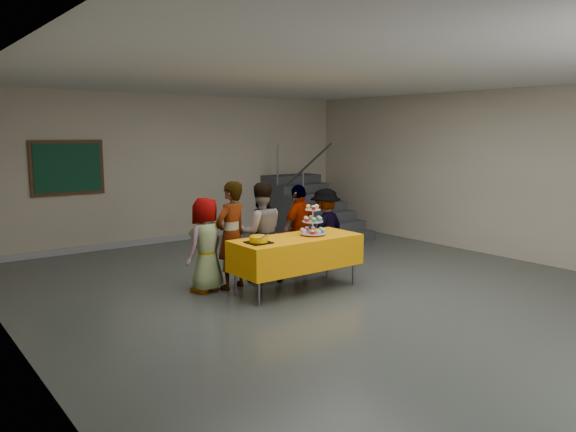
{
  "coord_description": "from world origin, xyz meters",
  "views": [
    {
      "loc": [
        -5.1,
        -5.59,
        2.25
      ],
      "look_at": [
        -0.33,
        0.77,
        1.05
      ],
      "focal_mm": 35.0,
      "sensor_mm": 36.0,
      "label": 1
    }
  ],
  "objects_px": {
    "cupcake_stand": "(313,224)",
    "schoolchild_e": "(325,229)",
    "schoolchild_a": "(206,245)",
    "staircase": "(306,211)",
    "schoolchild_c": "(260,233)",
    "noticeboard": "(68,168)",
    "schoolchild_b": "(231,235)",
    "schoolchild_d": "(300,229)",
    "bake_table": "(296,252)",
    "bear_cake": "(259,239)"
  },
  "relations": [
    {
      "from": "schoolchild_c",
      "to": "staircase",
      "type": "bearing_deg",
      "value": -119.41
    },
    {
      "from": "schoolchild_d",
      "to": "bear_cake",
      "type": "bearing_deg",
      "value": 13.85
    },
    {
      "from": "schoolchild_a",
      "to": "schoolchild_d",
      "type": "bearing_deg",
      "value": 157.29
    },
    {
      "from": "schoolchild_c",
      "to": "schoolchild_a",
      "type": "bearing_deg",
      "value": 16.39
    },
    {
      "from": "cupcake_stand",
      "to": "schoolchild_b",
      "type": "distance_m",
      "value": 1.18
    },
    {
      "from": "schoolchild_e",
      "to": "bake_table",
      "type": "bearing_deg",
      "value": 17.54
    },
    {
      "from": "schoolchild_a",
      "to": "bear_cake",
      "type": "bearing_deg",
      "value": 93.5
    },
    {
      "from": "schoolchild_b",
      "to": "staircase",
      "type": "distance_m",
      "value": 4.72
    },
    {
      "from": "schoolchild_a",
      "to": "schoolchild_e",
      "type": "bearing_deg",
      "value": 157.11
    },
    {
      "from": "bake_table",
      "to": "schoolchild_c",
      "type": "bearing_deg",
      "value": 101.16
    },
    {
      "from": "bake_table",
      "to": "schoolchild_e",
      "type": "relative_size",
      "value": 1.41
    },
    {
      "from": "cupcake_stand",
      "to": "schoolchild_d",
      "type": "relative_size",
      "value": 0.31
    },
    {
      "from": "schoolchild_d",
      "to": "schoolchild_e",
      "type": "relative_size",
      "value": 1.07
    },
    {
      "from": "schoolchild_c",
      "to": "noticeboard",
      "type": "bearing_deg",
      "value": -46.29
    },
    {
      "from": "cupcake_stand",
      "to": "bear_cake",
      "type": "xyz_separation_m",
      "value": [
        -0.95,
        -0.02,
        -0.11
      ]
    },
    {
      "from": "bake_table",
      "to": "staircase",
      "type": "relative_size",
      "value": 0.78
    },
    {
      "from": "cupcake_stand",
      "to": "noticeboard",
      "type": "bearing_deg",
      "value": 116.09
    },
    {
      "from": "cupcake_stand",
      "to": "bear_cake",
      "type": "bearing_deg",
      "value": -178.72
    },
    {
      "from": "bake_table",
      "to": "staircase",
      "type": "height_order",
      "value": "staircase"
    },
    {
      "from": "noticeboard",
      "to": "schoolchild_e",
      "type": "bearing_deg",
      "value": -50.3
    },
    {
      "from": "cupcake_stand",
      "to": "schoolchild_e",
      "type": "height_order",
      "value": "schoolchild_e"
    },
    {
      "from": "schoolchild_c",
      "to": "schoolchild_d",
      "type": "relative_size",
      "value": 1.05
    },
    {
      "from": "bake_table",
      "to": "schoolchild_c",
      "type": "relative_size",
      "value": 1.25
    },
    {
      "from": "schoolchild_c",
      "to": "cupcake_stand",
      "type": "bearing_deg",
      "value": 139.62
    },
    {
      "from": "schoolchild_b",
      "to": "noticeboard",
      "type": "bearing_deg",
      "value": -89.42
    },
    {
      "from": "schoolchild_d",
      "to": "cupcake_stand",
      "type": "bearing_deg",
      "value": 48.33
    },
    {
      "from": "schoolchild_b",
      "to": "bake_table",
      "type": "bearing_deg",
      "value": 119.66
    },
    {
      "from": "schoolchild_a",
      "to": "staircase",
      "type": "xyz_separation_m",
      "value": [
        4.07,
        2.81,
        -0.18
      ]
    },
    {
      "from": "schoolchild_b",
      "to": "cupcake_stand",
      "type": "bearing_deg",
      "value": 129.14
    },
    {
      "from": "schoolchild_d",
      "to": "noticeboard",
      "type": "relative_size",
      "value": 1.1
    },
    {
      "from": "schoolchild_a",
      "to": "noticeboard",
      "type": "relative_size",
      "value": 1.03
    },
    {
      "from": "schoolchild_c",
      "to": "schoolchild_d",
      "type": "distance_m",
      "value": 0.78
    },
    {
      "from": "schoolchild_b",
      "to": "noticeboard",
      "type": "xyz_separation_m",
      "value": [
        -1.18,
        3.74,
        0.82
      ]
    },
    {
      "from": "schoolchild_d",
      "to": "schoolchild_e",
      "type": "height_order",
      "value": "schoolchild_d"
    },
    {
      "from": "cupcake_stand",
      "to": "schoolchild_c",
      "type": "height_order",
      "value": "schoolchild_c"
    },
    {
      "from": "schoolchild_b",
      "to": "schoolchild_e",
      "type": "relative_size",
      "value": 1.17
    },
    {
      "from": "noticeboard",
      "to": "bear_cake",
      "type": "bearing_deg",
      "value": -74.81
    },
    {
      "from": "bake_table",
      "to": "staircase",
      "type": "xyz_separation_m",
      "value": [
        3.03,
        3.55,
        -0.07
      ]
    },
    {
      "from": "bake_table",
      "to": "bear_cake",
      "type": "xyz_separation_m",
      "value": [
        -0.66,
        -0.03,
        0.27
      ]
    },
    {
      "from": "cupcake_stand",
      "to": "staircase",
      "type": "xyz_separation_m",
      "value": [
        2.74,
        3.56,
        -0.45
      ]
    },
    {
      "from": "bear_cake",
      "to": "schoolchild_a",
      "type": "height_order",
      "value": "schoolchild_a"
    },
    {
      "from": "schoolchild_a",
      "to": "staircase",
      "type": "distance_m",
      "value": 4.96
    },
    {
      "from": "schoolchild_c",
      "to": "schoolchild_d",
      "type": "xyz_separation_m",
      "value": [
        0.78,
        0.04,
        -0.04
      ]
    },
    {
      "from": "bear_cake",
      "to": "noticeboard",
      "type": "bearing_deg",
      "value": 105.19
    },
    {
      "from": "cupcake_stand",
      "to": "bear_cake",
      "type": "height_order",
      "value": "cupcake_stand"
    },
    {
      "from": "bake_table",
      "to": "schoolchild_b",
      "type": "relative_size",
      "value": 1.21
    },
    {
      "from": "bake_table",
      "to": "schoolchild_d",
      "type": "relative_size",
      "value": 1.32
    },
    {
      "from": "schoolchild_c",
      "to": "schoolchild_b",
      "type": "bearing_deg",
      "value": 24.71
    },
    {
      "from": "noticeboard",
      "to": "schoolchild_d",
      "type": "bearing_deg",
      "value": -55.55
    },
    {
      "from": "schoolchild_a",
      "to": "schoolchild_b",
      "type": "relative_size",
      "value": 0.86
    }
  ]
}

